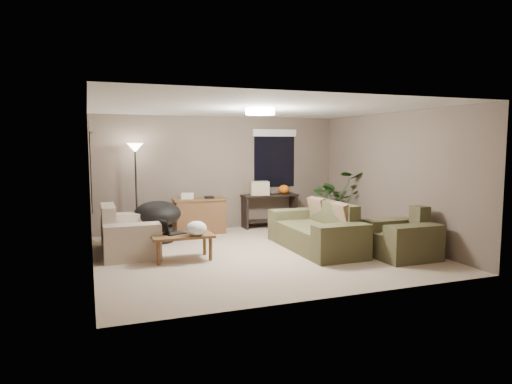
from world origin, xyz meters
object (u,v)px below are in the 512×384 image
object	(u,v)px
coffee_table	(182,238)
papasan_chair	(158,218)
desk	(200,216)
cat_scratching_post	(343,224)
main_sofa	(317,233)
loveseat	(127,236)
houseplant	(336,206)
floor_lamp	(135,159)
console_table	(270,208)
armchair	(402,240)

from	to	relation	value
coffee_table	papasan_chair	bearing A→B (deg)	96.50
desk	cat_scratching_post	distance (m)	3.04
main_sofa	loveseat	size ratio (longest dim) A/B	1.37
houseplant	floor_lamp	bearing A→B (deg)	171.44
loveseat	papasan_chair	size ratio (longest dim) A/B	1.36
coffee_table	papasan_chair	world-z (taller)	papasan_chair
console_table	floor_lamp	bearing A→B (deg)	-177.47
floor_lamp	houseplant	xyz separation A→B (m)	(4.24, -0.64, -1.09)
console_table	houseplant	bearing A→B (deg)	-31.21
desk	papasan_chair	world-z (taller)	papasan_chair
console_table	loveseat	bearing A→B (deg)	-156.29
main_sofa	papasan_chair	world-z (taller)	main_sofa
papasan_chair	armchair	bearing A→B (deg)	-35.95
main_sofa	floor_lamp	bearing A→B (deg)	143.28
loveseat	papasan_chair	bearing A→B (deg)	48.29
console_table	cat_scratching_post	xyz separation A→B (m)	(1.13, -1.31, -0.22)
loveseat	floor_lamp	size ratio (longest dim) A/B	0.84
coffee_table	cat_scratching_post	xyz separation A→B (m)	(3.60, 0.98, -0.14)
main_sofa	coffee_table	size ratio (longest dim) A/B	2.20
coffee_table	floor_lamp	size ratio (longest dim) A/B	0.52
coffee_table	console_table	distance (m)	3.36
papasan_chair	floor_lamp	bearing A→B (deg)	118.90
houseplant	cat_scratching_post	world-z (taller)	houseplant
coffee_table	console_table	size ratio (longest dim) A/B	0.77
desk	floor_lamp	distance (m)	1.77
console_table	papasan_chair	xyz separation A→B (m)	(-2.64, -0.73, 0.03)
armchair	houseplant	distance (m)	2.64
console_table	main_sofa	bearing A→B (deg)	-90.43
armchair	coffee_table	bearing A→B (deg)	162.43
armchair	cat_scratching_post	distance (m)	2.08
armchair	loveseat	bearing A→B (deg)	155.58
loveseat	floor_lamp	xyz separation A→B (m)	(0.30, 1.30, 1.30)
desk	loveseat	bearing A→B (deg)	-141.79
console_table	floor_lamp	size ratio (longest dim) A/B	0.68
coffee_table	desk	world-z (taller)	desk
loveseat	houseplant	world-z (taller)	houseplant
loveseat	coffee_table	size ratio (longest dim) A/B	1.60
armchair	coffee_table	distance (m)	3.66
desk	floor_lamp	world-z (taller)	floor_lamp
armchair	coffee_table	world-z (taller)	armchair
main_sofa	desk	bearing A→B (deg)	127.84
armchair	floor_lamp	distance (m)	5.31
armchair	main_sofa	bearing A→B (deg)	134.67
cat_scratching_post	houseplant	bearing A→B (deg)	75.61
desk	console_table	world-z (taller)	same
coffee_table	cat_scratching_post	size ratio (longest dim) A/B	2.00
papasan_chair	main_sofa	bearing A→B (deg)	-31.45
desk	houseplant	bearing A→B (deg)	-11.14
armchair	console_table	xyz separation A→B (m)	(-1.02, 3.38, 0.14)
main_sofa	coffee_table	xyz separation A→B (m)	(-2.45, 0.05, 0.06)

